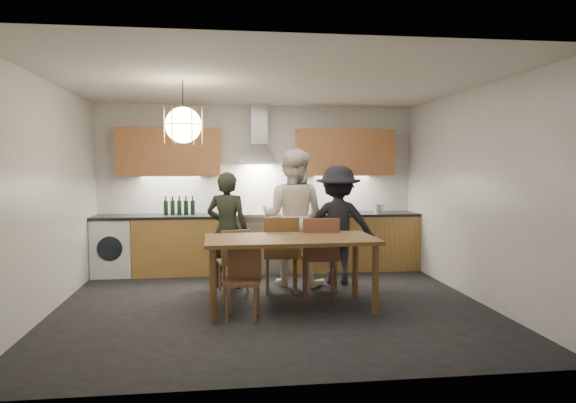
{
  "coord_description": "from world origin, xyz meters",
  "views": [
    {
      "loc": [
        -0.57,
        -5.96,
        1.65
      ],
      "look_at": [
        0.24,
        0.4,
        1.2
      ],
      "focal_mm": 32.0,
      "sensor_mm": 36.0,
      "label": 1
    }
  ],
  "objects": [
    {
      "name": "mixing_bowl",
      "position": [
        1.23,
        1.94,
        0.94
      ],
      "size": [
        0.36,
        0.36,
        0.08
      ],
      "primitive_type": "imported",
      "rotation": [
        0.0,
        0.0,
        0.13
      ],
      "color": "silver",
      "rests_on": "counter_run"
    },
    {
      "name": "wall_fixtures",
      "position": [
        0.0,
        2.07,
        1.87
      ],
      "size": [
        4.3,
        0.54,
        1.1
      ],
      "color": "#CC854E",
      "rests_on": "ground"
    },
    {
      "name": "range_stove",
      "position": [
        0.0,
        1.94,
        0.44
      ],
      "size": [
        0.9,
        0.6,
        0.92
      ],
      "color": "silver",
      "rests_on": "ground"
    },
    {
      "name": "dining_table",
      "position": [
        0.2,
        -0.16,
        0.73
      ],
      "size": [
        1.97,
        1.02,
        0.82
      ],
      "rotation": [
        0.0,
        0.0,
        0.02
      ],
      "color": "brown",
      "rests_on": "ground"
    },
    {
      "name": "person_left",
      "position": [
        -0.51,
        0.97,
        0.78
      ],
      "size": [
        0.66,
        0.53,
        1.57
      ],
      "primitive_type": "imported",
      "rotation": [
        0.0,
        0.0,
        2.83
      ],
      "color": "black",
      "rests_on": "ground"
    },
    {
      "name": "pendant_lamp",
      "position": [
        -1.0,
        -0.1,
        2.1
      ],
      "size": [
        0.43,
        0.43,
        0.7
      ],
      "color": "black",
      "rests_on": "ground"
    },
    {
      "name": "chair_back_right",
      "position": [
        0.64,
        0.32,
        0.57
      ],
      "size": [
        0.49,
        0.49,
        1.0
      ],
      "rotation": [
        0.0,
        0.0,
        3.05
      ],
      "color": "brown",
      "rests_on": "ground"
    },
    {
      "name": "counter_run",
      "position": [
        0.02,
        1.95,
        0.45
      ],
      "size": [
        5.0,
        0.62,
        0.9
      ],
      "color": "tan",
      "rests_on": "ground"
    },
    {
      "name": "person_mid",
      "position": [
        0.39,
        1.03,
        0.94
      ],
      "size": [
        1.12,
        1.01,
        1.87
      ],
      "primitive_type": "imported",
      "rotation": [
        0.0,
        0.0,
        2.73
      ],
      "color": "white",
      "rests_on": "ground"
    },
    {
      "name": "chair_back_mid",
      "position": [
        0.18,
        0.57,
        0.57
      ],
      "size": [
        0.49,
        0.49,
        0.99
      ],
      "rotation": [
        0.0,
        0.0,
        3.05
      ],
      "color": "brown",
      "rests_on": "ground"
    },
    {
      "name": "person_right",
      "position": [
        1.03,
        1.01,
        0.82
      ],
      "size": [
        1.16,
        0.79,
        1.64
      ],
      "primitive_type": "imported",
      "rotation": [
        0.0,
        0.0,
        2.96
      ],
      "color": "black",
      "rests_on": "ground"
    },
    {
      "name": "ground",
      "position": [
        0.0,
        0.0,
        0.0
      ],
      "size": [
        5.0,
        5.0,
        0.0
      ],
      "primitive_type": "plane",
      "color": "black",
      "rests_on": "ground"
    },
    {
      "name": "wine_bottles",
      "position": [
        -1.23,
        1.96,
        1.04
      ],
      "size": [
        0.47,
        0.07,
        0.28
      ],
      "color": "black",
      "rests_on": "counter_run"
    },
    {
      "name": "chair_back_left",
      "position": [
        -0.43,
        0.6,
        0.48
      ],
      "size": [
        0.44,
        0.44,
        0.84
      ],
      "rotation": [
        0.0,
        0.0,
        3.32
      ],
      "color": "brown",
      "rests_on": "ground"
    },
    {
      "name": "room_shell",
      "position": [
        0.0,
        0.0,
        1.71
      ],
      "size": [
        5.02,
        4.52,
        2.61
      ],
      "color": "white",
      "rests_on": "ground"
    },
    {
      "name": "stock_pot",
      "position": [
        1.9,
        1.92,
        0.96
      ],
      "size": [
        0.21,
        0.21,
        0.12
      ],
      "primitive_type": "cylinder",
      "rotation": [
        0.0,
        0.0,
        0.28
      ],
      "color": "#BCBBBF",
      "rests_on": "counter_run"
    },
    {
      "name": "chair_front",
      "position": [
        -0.35,
        -0.42,
        0.47
      ],
      "size": [
        0.43,
        0.43,
        0.82
      ],
      "rotation": [
        0.0,
        0.0,
        -0.18
      ],
      "color": "brown",
      "rests_on": "ground"
    }
  ]
}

